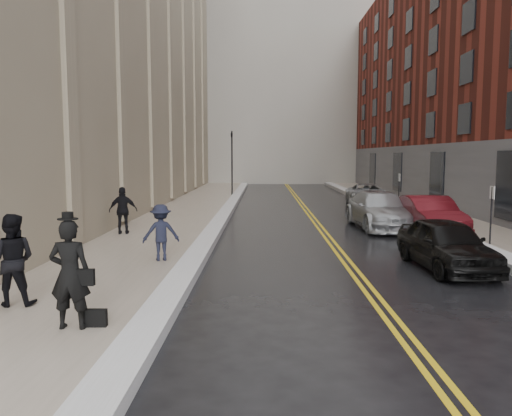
{
  "coord_description": "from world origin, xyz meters",
  "views": [
    {
      "loc": [
        -0.08,
        -9.48,
        3.29
      ],
      "look_at": [
        -0.33,
        6.53,
        1.6
      ],
      "focal_mm": 35.0,
      "sensor_mm": 36.0,
      "label": 1
    }
  ],
  "objects_px": {
    "pedestrian_a": "(12,260)",
    "pedestrian_c": "(123,210)",
    "car_silver_far": "(367,195)",
    "pedestrian_main": "(70,274)",
    "car_black": "(446,244)",
    "car_maroon": "(429,215)",
    "pedestrian_b": "(161,232)",
    "car_silver_near": "(380,210)"
  },
  "relations": [
    {
      "from": "car_silver_near",
      "to": "pedestrian_a",
      "type": "relative_size",
      "value": 2.93
    },
    {
      "from": "car_maroon",
      "to": "pedestrian_main",
      "type": "height_order",
      "value": "pedestrian_main"
    },
    {
      "from": "car_black",
      "to": "pedestrian_a",
      "type": "bearing_deg",
      "value": -162.61
    },
    {
      "from": "car_maroon",
      "to": "pedestrian_a",
      "type": "xyz_separation_m",
      "value": [
        -12.15,
        -10.51,
        0.31
      ]
    },
    {
      "from": "car_maroon",
      "to": "pedestrian_a",
      "type": "height_order",
      "value": "pedestrian_a"
    },
    {
      "from": "pedestrian_c",
      "to": "car_silver_near",
      "type": "bearing_deg",
      "value": -176.33
    },
    {
      "from": "pedestrian_a",
      "to": "pedestrian_main",
      "type": "bearing_deg",
      "value": 134.49
    },
    {
      "from": "car_silver_near",
      "to": "pedestrian_c",
      "type": "height_order",
      "value": "pedestrian_c"
    },
    {
      "from": "car_black",
      "to": "pedestrian_main",
      "type": "distance_m",
      "value": 10.38
    },
    {
      "from": "car_black",
      "to": "pedestrian_c",
      "type": "relative_size",
      "value": 2.3
    },
    {
      "from": "car_silver_far",
      "to": "pedestrian_a",
      "type": "bearing_deg",
      "value": -114.5
    },
    {
      "from": "car_silver_far",
      "to": "pedestrian_a",
      "type": "relative_size",
      "value": 2.66
    },
    {
      "from": "pedestrian_a",
      "to": "pedestrian_b",
      "type": "relative_size",
      "value": 1.15
    },
    {
      "from": "car_maroon",
      "to": "pedestrian_b",
      "type": "xyz_separation_m",
      "value": [
        -9.97,
        -5.96,
        0.19
      ]
    },
    {
      "from": "car_silver_near",
      "to": "car_silver_far",
      "type": "xyz_separation_m",
      "value": [
        1.47,
        9.94,
        -0.11
      ]
    },
    {
      "from": "car_black",
      "to": "car_maroon",
      "type": "bearing_deg",
      "value": 72.04
    },
    {
      "from": "pedestrian_b",
      "to": "pedestrian_c",
      "type": "bearing_deg",
      "value": -78.5
    },
    {
      "from": "pedestrian_b",
      "to": "pedestrian_c",
      "type": "relative_size",
      "value": 0.89
    },
    {
      "from": "pedestrian_main",
      "to": "pedestrian_c",
      "type": "xyz_separation_m",
      "value": [
        -2.13,
        10.99,
        -0.06
      ]
    },
    {
      "from": "car_black",
      "to": "pedestrian_c",
      "type": "bearing_deg",
      "value": 149.48
    },
    {
      "from": "pedestrian_c",
      "to": "pedestrian_main",
      "type": "bearing_deg",
      "value": 90.31
    },
    {
      "from": "car_silver_near",
      "to": "pedestrian_b",
      "type": "height_order",
      "value": "pedestrian_b"
    },
    {
      "from": "car_maroon",
      "to": "pedestrian_main",
      "type": "xyz_separation_m",
      "value": [
        -10.38,
        -11.91,
        0.35
      ]
    },
    {
      "from": "pedestrian_a",
      "to": "pedestrian_c",
      "type": "distance_m",
      "value": 9.59
    },
    {
      "from": "car_black",
      "to": "pedestrian_c",
      "type": "height_order",
      "value": "pedestrian_c"
    },
    {
      "from": "pedestrian_a",
      "to": "pedestrian_b",
      "type": "bearing_deg",
      "value": -122.84
    },
    {
      "from": "car_silver_near",
      "to": "pedestrian_c",
      "type": "relative_size",
      "value": 3.01
    },
    {
      "from": "car_silver_far",
      "to": "pedestrian_main",
      "type": "xyz_separation_m",
      "value": [
        -10.25,
        -23.73,
        0.44
      ]
    },
    {
      "from": "car_black",
      "to": "car_maroon",
      "type": "xyz_separation_m",
      "value": [
        1.6,
        6.39,
        0.07
      ]
    },
    {
      "from": "pedestrian_a",
      "to": "pedestrian_c",
      "type": "height_order",
      "value": "pedestrian_a"
    },
    {
      "from": "car_black",
      "to": "car_silver_far",
      "type": "height_order",
      "value": "car_black"
    },
    {
      "from": "car_maroon",
      "to": "car_silver_far",
      "type": "bearing_deg",
      "value": 89.5
    },
    {
      "from": "car_black",
      "to": "car_silver_far",
      "type": "bearing_deg",
      "value": 81.48
    },
    {
      "from": "pedestrian_main",
      "to": "car_silver_near",
      "type": "bearing_deg",
      "value": -124.53
    },
    {
      "from": "car_black",
      "to": "pedestrian_a",
      "type": "relative_size",
      "value": 2.25
    },
    {
      "from": "car_maroon",
      "to": "car_silver_far",
      "type": "relative_size",
      "value": 0.95
    },
    {
      "from": "car_maroon",
      "to": "pedestrian_b",
      "type": "bearing_deg",
      "value": -150.25
    },
    {
      "from": "car_silver_far",
      "to": "pedestrian_a",
      "type": "distance_m",
      "value": 25.36
    },
    {
      "from": "pedestrian_c",
      "to": "pedestrian_a",
      "type": "bearing_deg",
      "value": 81.49
    },
    {
      "from": "car_silver_near",
      "to": "car_silver_far",
      "type": "height_order",
      "value": "car_silver_near"
    },
    {
      "from": "car_black",
      "to": "pedestrian_c",
      "type": "distance_m",
      "value": 12.22
    },
    {
      "from": "car_silver_far",
      "to": "pedestrian_main",
      "type": "distance_m",
      "value": 25.85
    }
  ]
}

